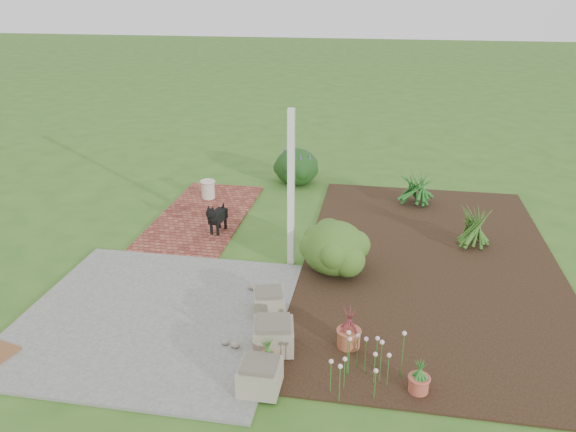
% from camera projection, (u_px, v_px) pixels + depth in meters
% --- Properties ---
extents(ground, '(80.00, 80.00, 0.00)m').
position_uv_depth(ground, '(271.00, 265.00, 8.94)').
color(ground, '#315D1D').
rests_on(ground, ground).
extents(concrete_patio, '(3.50, 3.50, 0.04)m').
position_uv_depth(concrete_patio, '(154.00, 316.00, 7.54)').
color(concrete_patio, '#5D5E5B').
rests_on(concrete_patio, ground).
extents(brick_path, '(1.60, 3.50, 0.04)m').
position_uv_depth(brick_path, '(203.00, 216.00, 10.80)').
color(brick_path, maroon).
rests_on(brick_path, ground).
extents(garden_bed, '(4.00, 7.00, 0.03)m').
position_uv_depth(garden_bed, '(430.00, 263.00, 8.99)').
color(garden_bed, black).
rests_on(garden_bed, ground).
extents(veranda_post, '(0.10, 0.10, 2.50)m').
position_uv_depth(veranda_post, '(291.00, 190.00, 8.51)').
color(veranda_post, white).
rests_on(veranda_post, ground).
extents(stone_trough_near, '(0.45, 0.45, 0.30)m').
position_uv_depth(stone_trough_near, '(260.00, 377.00, 6.11)').
color(stone_trough_near, gray).
rests_on(stone_trough_near, concrete_patio).
extents(stone_trough_mid, '(0.57, 0.57, 0.32)m').
position_uv_depth(stone_trough_mid, '(274.00, 336.00, 6.79)').
color(stone_trough_mid, gray).
rests_on(stone_trough_mid, concrete_patio).
extents(stone_trough_far, '(0.51, 0.51, 0.27)m').
position_uv_depth(stone_trough_far, '(269.00, 302.00, 7.56)').
color(stone_trough_far, gray).
rests_on(stone_trough_far, concrete_patio).
extents(black_dog, '(0.26, 0.61, 0.53)m').
position_uv_depth(black_dog, '(217.00, 216.00, 9.89)').
color(black_dog, black).
rests_on(black_dog, brick_path).
extents(cream_ceramic_urn, '(0.32, 0.32, 0.37)m').
position_uv_depth(cream_ceramic_urn, '(208.00, 190.00, 11.56)').
color(cream_ceramic_urn, beige).
rests_on(cream_ceramic_urn, brick_path).
extents(evergreen_shrub, '(1.27, 1.27, 0.83)m').
position_uv_depth(evergreen_shrub, '(334.00, 246.00, 8.55)').
color(evergreen_shrub, '#1D430E').
rests_on(evergreen_shrub, garden_bed).
extents(agapanthus_clump_back, '(1.12, 1.12, 0.79)m').
position_uv_depth(agapanthus_clump_back, '(473.00, 223.00, 9.42)').
color(agapanthus_clump_back, '#14370D').
rests_on(agapanthus_clump_back, garden_bed).
extents(agapanthus_clump_front, '(0.98, 0.98, 0.81)m').
position_uv_depth(agapanthus_clump_front, '(416.00, 185.00, 11.17)').
color(agapanthus_clump_front, '#134218').
rests_on(agapanthus_clump_front, garden_bed).
extents(pink_flower_patch, '(0.97, 0.97, 0.59)m').
position_uv_depth(pink_flower_patch, '(367.00, 364.00, 6.10)').
color(pink_flower_patch, '#113D0F').
rests_on(pink_flower_patch, garden_bed).
extents(terracotta_pot_bronze, '(0.35, 0.35, 0.23)m').
position_uv_depth(terracotta_pot_bronze, '(349.00, 338.00, 6.86)').
color(terracotta_pot_bronze, '#A75838').
rests_on(terracotta_pot_bronze, garden_bed).
extents(terracotta_pot_small_left, '(0.26, 0.26, 0.18)m').
position_uv_depth(terracotta_pot_small_left, '(419.00, 384.00, 6.11)').
color(terracotta_pot_small_left, '#AF4C3B').
rests_on(terracotta_pot_small_left, garden_bed).
extents(terracotta_pot_small_right, '(0.29, 0.29, 0.24)m').
position_uv_depth(terracotta_pot_small_right, '(268.00, 367.00, 6.33)').
color(terracotta_pot_small_right, '#AA6039').
rests_on(terracotta_pot_small_right, garden_bed).
extents(purple_flowering_bush, '(1.14, 1.14, 0.82)m').
position_uv_depth(purple_flowering_bush, '(296.00, 166.00, 12.43)').
color(purple_flowering_bush, black).
rests_on(purple_flowering_bush, ground).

